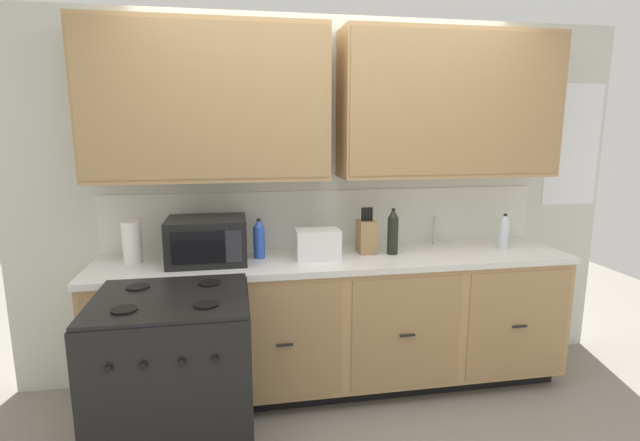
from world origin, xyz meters
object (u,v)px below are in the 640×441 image
object	(u,v)px
stove_range	(176,384)
paper_towel_roll	(132,242)
microwave	(207,240)
bottle_clear	(504,232)
toaster	(318,244)
knife_block	(366,236)
bottle_dark	(393,232)
bottle_blue	(259,239)

from	to	relation	value
stove_range	paper_towel_roll	size ratio (longest dim) A/B	3.65
stove_range	microwave	bearing A→B (deg)	76.91
stove_range	bottle_clear	world-z (taller)	bottle_clear
stove_range	toaster	size ratio (longest dim) A/B	3.39
microwave	knife_block	size ratio (longest dim) A/B	1.55
stove_range	paper_towel_roll	world-z (taller)	paper_towel_roll
bottle_dark	bottle_clear	xyz separation A→B (m)	(0.81, 0.00, -0.03)
paper_towel_roll	microwave	bearing A→B (deg)	-9.46
paper_towel_roll	bottle_blue	world-z (taller)	paper_towel_roll
paper_towel_roll	bottle_blue	xyz separation A→B (m)	(0.78, -0.03, -0.00)
microwave	bottle_dark	world-z (taller)	bottle_dark
toaster	bottle_clear	world-z (taller)	bottle_clear
bottle_dark	bottle_clear	distance (m)	0.81
toaster	bottle_blue	size ratio (longest dim) A/B	1.09
microwave	bottle_clear	size ratio (longest dim) A/B	1.95
stove_range	paper_towel_roll	xyz separation A→B (m)	(-0.31, 0.72, 0.59)
stove_range	bottle_dark	distance (m)	1.61
microwave	bottle_dark	distance (m)	1.20
toaster	bottle_clear	size ratio (longest dim) A/B	1.14
toaster	bottle_dark	world-z (taller)	bottle_dark
microwave	bottle_blue	xyz separation A→B (m)	(0.32, 0.05, -0.01)
toaster	bottle_dark	size ratio (longest dim) A/B	0.91
microwave	bottle_blue	size ratio (longest dim) A/B	1.87
paper_towel_roll	bottle_blue	distance (m)	0.78
microwave	knife_block	distance (m)	1.04
knife_block	bottle_clear	bearing A→B (deg)	-3.31
bottle_dark	microwave	bearing A→B (deg)	179.70
toaster	knife_block	distance (m)	0.36
bottle_dark	stove_range	bearing A→B (deg)	-154.77
stove_range	toaster	bearing A→B (deg)	35.88
stove_range	knife_block	distance (m)	1.49
microwave	paper_towel_roll	xyz separation A→B (m)	(-0.46, 0.08, -0.01)
microwave	knife_block	world-z (taller)	knife_block
toaster	paper_towel_roll	size ratio (longest dim) A/B	1.08
toaster	knife_block	bearing A→B (deg)	14.14
microwave	bottle_dark	bearing A→B (deg)	-0.30
bottle_blue	bottle_dark	size ratio (longest dim) A/B	0.84
stove_range	bottle_blue	distance (m)	1.02
toaster	microwave	bearing A→B (deg)	177.04
knife_block	bottle_blue	bearing A→B (deg)	-179.77
bottle_blue	bottle_dark	xyz separation A→B (m)	(0.88, -0.05, 0.02)
microwave	toaster	xyz separation A→B (m)	(0.69, -0.04, -0.04)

